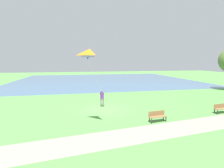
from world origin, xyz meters
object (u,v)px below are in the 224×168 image
Objects in this scene: park_bench_far_walkway at (221,108)px; person_kite_flyer at (102,97)px; flying_kite at (89,55)px; park_bench_near_walkway at (157,116)px.

person_kite_flyer is at bearing -112.64° from park_bench_far_walkway.
park_bench_far_walkway is at bearing 67.36° from person_kite_flyer.
flying_kite reaches higher than park_bench_near_walkway.
person_kite_flyer is 1.18× the size of park_bench_near_walkway.
flying_kite reaches higher than park_bench_far_walkway.
park_bench_far_walkway is (4.47, 10.72, -0.54)m from person_kite_flyer.
person_kite_flyer reaches higher than park_bench_near_walkway.
flying_kite is at bearing -86.22° from park_bench_far_walkway.
flying_kite is 3.60× the size of park_bench_near_walkway.
flying_kite is 13.24m from park_bench_far_walkway.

